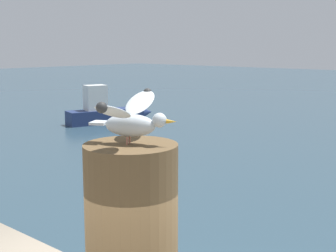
{
  "coord_description": "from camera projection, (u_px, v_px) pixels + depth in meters",
  "views": [
    {
      "loc": [
        2.03,
        -1.86,
        3.15
      ],
      "look_at": [
        0.53,
        -0.17,
        2.77
      ],
      "focal_mm": 51.14,
      "sensor_mm": 36.0,
      "label": 1
    }
  ],
  "objects": [
    {
      "name": "seagull",
      "position": [
        131.0,
        117.0,
        2.09
      ],
      "size": [
        0.4,
        0.61,
        0.22
      ],
      "color": "tan",
      "rests_on": "mooring_post"
    },
    {
      "name": "boat_navy",
      "position": [
        111.0,
        112.0,
        19.81
      ],
      "size": [
        1.94,
        3.82,
        1.66
      ],
      "color": "navy",
      "rests_on": "ground_plane"
    },
    {
      "name": "mooring_post",
      "position": [
        132.0,
        249.0,
        2.19
      ],
      "size": [
        0.42,
        0.42,
        0.99
      ],
      "primitive_type": "cylinder",
      "color": "brown",
      "rests_on": "harbor_quay"
    }
  ]
}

